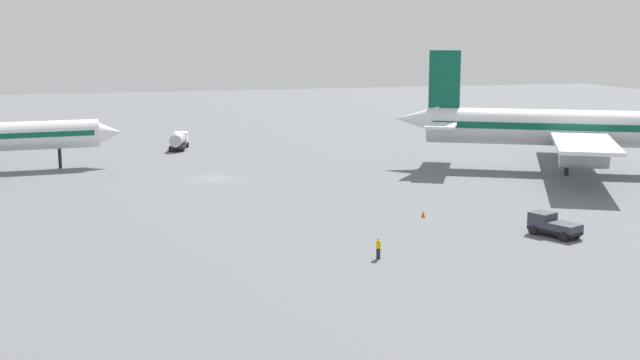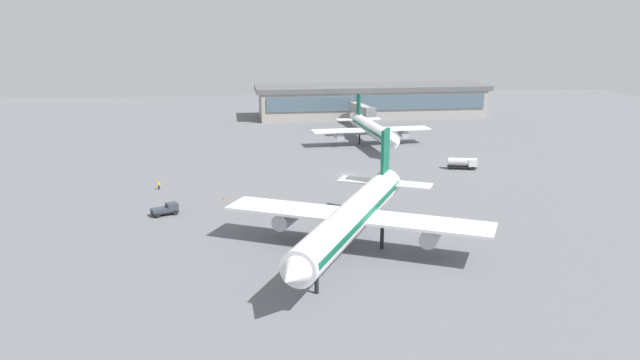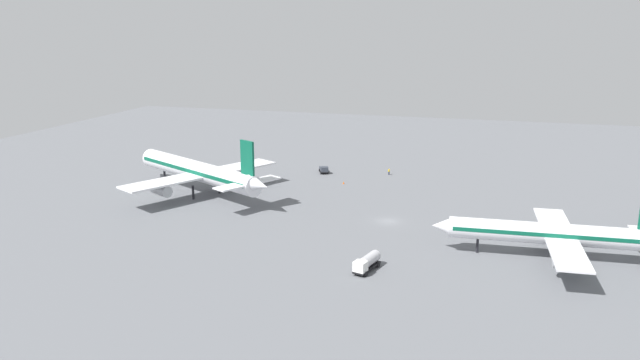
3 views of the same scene
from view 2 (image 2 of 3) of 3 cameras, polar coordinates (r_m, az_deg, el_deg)
ground at (r=136.44m, az=2.49°, el=0.51°), size 288.00×288.00×0.00m
terminal_building at (r=215.04m, az=4.61°, el=7.08°), size 76.97×19.01×10.54m
airplane_at_gate at (r=90.51m, az=2.96°, el=-3.24°), size 37.51×44.97×14.90m
airplane_taxiing at (r=166.45m, az=4.72°, el=4.55°), size 31.51×39.25×11.94m
pushback_tractor at (r=111.72m, az=-13.57°, el=-2.56°), size 4.79×3.57×1.90m
fuel_truck at (r=144.23m, az=12.57°, el=1.50°), size 6.58×3.48×2.50m
ground_crew_worker at (r=128.22m, az=-14.19°, el=-0.46°), size 0.56×0.46×1.67m
jet_bridge at (r=194.58m, az=3.82°, el=6.24°), size 4.78×16.62×6.74m
safety_cone_near_gate at (r=118.89m, az=-8.57°, el=-1.61°), size 0.44×0.44×0.60m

